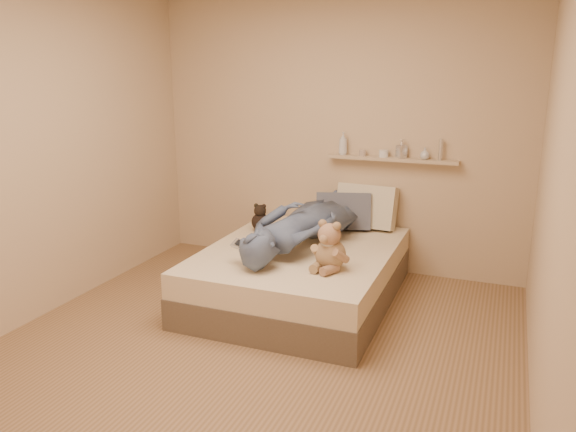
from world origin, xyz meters
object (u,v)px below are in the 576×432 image
at_px(teddy_bear, 329,249).
at_px(wall_shelf, 392,159).
at_px(dark_plush, 260,219).
at_px(game_console, 241,245).
at_px(person, 304,223).
at_px(pillow_grey, 343,211).
at_px(pillow_cream, 366,207).
at_px(bed, 300,274).

height_order(teddy_bear, wall_shelf, wall_shelf).
xyz_separation_m(teddy_bear, dark_plush, (-0.90, 0.75, -0.05)).
distance_m(game_console, person, 0.69).
height_order(game_console, person, person).
xyz_separation_m(game_console, wall_shelf, (0.83, 1.46, 0.49)).
bearing_deg(person, game_console, 77.48).
height_order(teddy_bear, pillow_grey, teddy_bear).
height_order(pillow_cream, wall_shelf, wall_shelf).
distance_m(teddy_bear, wall_shelf, 1.40).
relative_size(teddy_bear, wall_shelf, 0.32).
bearing_deg(pillow_grey, teddy_bear, -79.10).
bearing_deg(teddy_bear, bed, 133.78).
bearing_deg(dark_plush, pillow_grey, 25.62).
bearing_deg(bed, pillow_cream, 67.17).
bearing_deg(wall_shelf, teddy_bear, -97.63).
height_order(teddy_bear, pillow_cream, pillow_cream).
bearing_deg(game_console, dark_plush, 105.45).
bearing_deg(game_console, bed, 63.22).
relative_size(bed, pillow_cream, 3.45).
bearing_deg(pillow_grey, pillow_cream, 37.56).
distance_m(teddy_bear, dark_plush, 1.17).
height_order(game_console, wall_shelf, wall_shelf).
xyz_separation_m(game_console, teddy_bear, (0.65, 0.16, -0.01)).
bearing_deg(wall_shelf, dark_plush, -152.86).
bearing_deg(bed, wall_shelf, 58.82).
distance_m(bed, pillow_grey, 0.81).
height_order(pillow_grey, person, person).
bearing_deg(game_console, wall_shelf, 60.43).
bearing_deg(teddy_bear, game_console, -166.60).
height_order(bed, pillow_cream, pillow_cream).
height_order(bed, dark_plush, dark_plush).
bearing_deg(teddy_bear, person, 128.11).
distance_m(game_console, teddy_bear, 0.67).
bearing_deg(pillow_grey, wall_shelf, 29.79).
distance_m(pillow_cream, pillow_grey, 0.23).
relative_size(pillow_grey, person, 0.30).
bearing_deg(bed, pillow_grey, 76.36).
distance_m(game_console, pillow_grey, 1.31).
height_order(pillow_cream, person, pillow_cream).
relative_size(game_console, dark_plush, 0.77).
relative_size(game_console, pillow_cream, 0.36).
xyz_separation_m(teddy_bear, person, (-0.38, 0.48, 0.04)).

